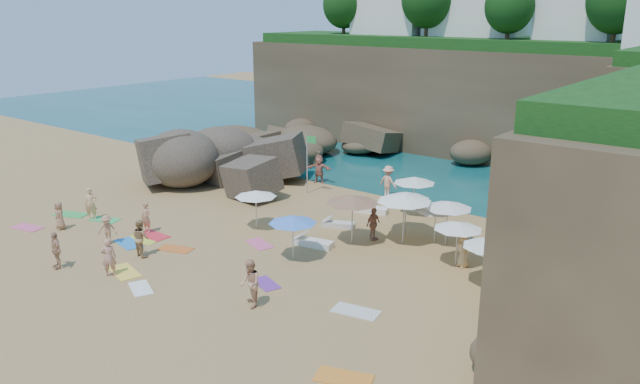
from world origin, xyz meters
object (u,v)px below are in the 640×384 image
Objects in this scene: parasol_2 at (404,198)px; person_stand_4 at (463,250)px; parasol_1 at (436,208)px; lounger_0 at (370,209)px; parasol_0 at (414,180)px; person_stand_1 at (141,238)px; rock_outcrop at (226,184)px; person_stand_3 at (373,224)px; flag_pole at (308,156)px; person_stand_5 at (319,169)px; person_stand_2 at (388,182)px; person_stand_0 at (91,204)px; person_stand_6 at (109,257)px.

parasol_2 is 3.94m from person_stand_4.
parasol_1 is 1.00× the size of lounger_0.
parasol_0 is 2.99m from lounger_0.
person_stand_1 reaches higher than lounger_0.
rock_outcrop is 14.85m from parasol_2.
person_stand_4 is (18.06, -2.95, 0.76)m from rock_outcrop.
parasol_2 reaches higher than person_stand_3.
flag_pole is 2.92m from person_stand_5.
parasol_2 is 2.08m from person_stand_3.
rock_outcrop reaches higher than person_stand_3.
flag_pole is 5.03m from person_stand_2.
parasol_0 is at bearing -7.84° from person_stand_0.
parasol_2 is at bearing 136.96° from person_stand_2.
flag_pole is 1.39× the size of parasol_2.
person_stand_2 is (3.86, 14.84, 0.10)m from person_stand_1.
person_stand_2 is at bearing 127.67° from parasol_2.
parasol_0 is 17.39m from person_stand_0.
parasol_2 is at bearing -8.22° from rock_outcrop.
rock_outcrop is 2.42× the size of flag_pole.
person_stand_1 is 2.33m from person_stand_6.
parasol_0 reaches higher than person_stand_5.
person_stand_6 is (-3.07, -17.03, -0.13)m from person_stand_2.
person_stand_2 is 10.71m from person_stand_4.
flag_pole is at bearing -175.98° from person_stand_4.
person_stand_4 is at bearing -89.11° from person_stand_3.
lounger_0 is 12.67m from person_stand_1.
lounger_0 is at bearing -8.26° from flag_pole.
lounger_0 is at bearing 40.38° from person_stand_3.
person_stand_5 is (4.97, 13.34, 0.05)m from person_stand_0.
rock_outcrop reaches higher than person_stand_4.
person_stand_6 is at bearing -62.57° from rock_outcrop.
person_stand_0 is at bearing -92.31° from rock_outcrop.
flag_pole reaches higher than person_stand_6.
parasol_0 is (12.73, 1.97, 1.98)m from rock_outcrop.
person_stand_2 reaches higher than person_stand_1.
person_stand_1 is at bearing -126.64° from lounger_0.
parasol_1 is at bearing -3.89° from rock_outcrop.
rock_outcrop is 5.36× the size of person_stand_6.
flag_pole is 8.77m from person_stand_3.
parasol_0 is 1.13× the size of parasol_1.
person_stand_5 is (-9.93, 6.03, -1.38)m from parasol_2.
parasol_0 reaches higher than person_stand_1.
person_stand_5 is (-1.40, 14.83, 0.05)m from person_stand_1.
parasol_1 reaches higher than person_stand_4.
person_stand_0 is at bearing -118.64° from flag_pole.
person_stand_5 is at bearing 9.43° from person_stand_2.
lounger_0 is at bearing -5.76° from person_stand_0.
parasol_0 is at bearing -162.83° from person_stand_6.
parasol_2 reaches higher than rock_outcrop.
parasol_0 is 16.23m from person_stand_6.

